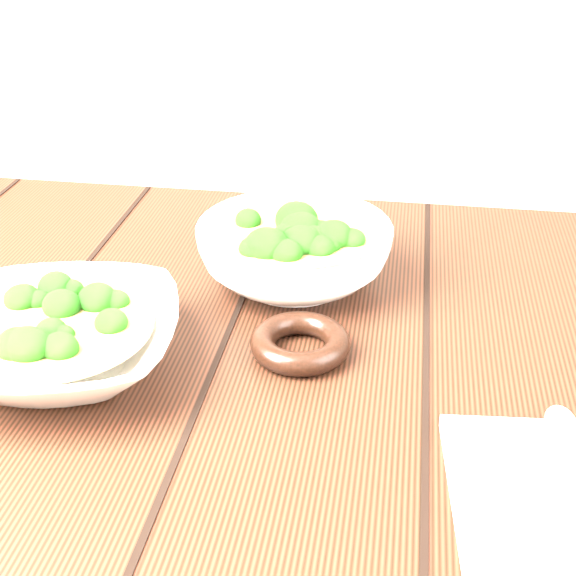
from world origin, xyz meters
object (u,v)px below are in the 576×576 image
at_px(trivet, 300,343).
at_px(table, 245,446).
at_px(soup_bowl_back, 294,251).
at_px(soup_bowl_front, 57,340).

bearing_deg(trivet, table, -174.01).
distance_m(soup_bowl_back, trivet, 0.15).
bearing_deg(trivet, soup_bowl_back, 100.78).
bearing_deg(trivet, soup_bowl_front, -165.27).
xyz_separation_m(table, trivet, (0.06, 0.01, 0.13)).
relative_size(table, trivet, 12.24).
relative_size(soup_bowl_front, soup_bowl_back, 1.19).
bearing_deg(soup_bowl_back, table, -101.13).
xyz_separation_m(table, soup_bowl_front, (-0.16, -0.05, 0.15)).
distance_m(table, soup_bowl_back, 0.22).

